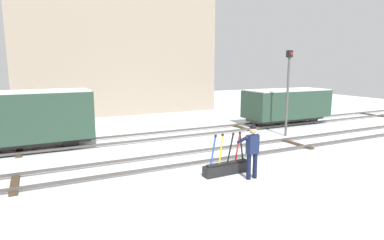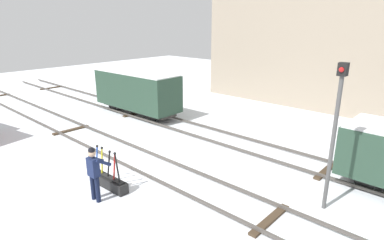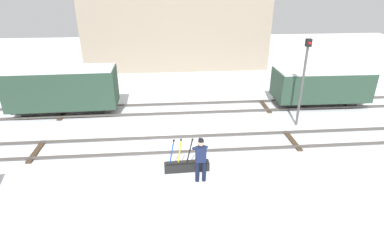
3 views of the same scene
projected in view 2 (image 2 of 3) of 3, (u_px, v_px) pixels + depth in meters
The scene contains 8 objects.
ground_plane at pixel (141, 163), 12.98m from camera, with size 60.00×60.00×0.00m, color silver.
track_main_line at pixel (141, 160), 12.94m from camera, with size 44.00×1.94×0.18m.
track_siding_near at pixel (209, 134), 15.99m from camera, with size 44.00×1.94×0.18m.
switch_lever_frame at pixel (108, 180), 11.02m from camera, with size 1.81×0.43×1.45m.
rail_worker at pixel (94, 170), 9.96m from camera, with size 0.55×0.65×1.84m.
signal_post at pixel (335, 125), 9.04m from camera, with size 0.24×0.32×4.47m.
apartment_building at pixel (326, 4), 20.99m from camera, with size 15.28×5.67×13.21m.
freight_car_far_end at pixel (137, 91), 19.26m from camera, with size 5.87×2.06×2.64m.
Camera 2 is at (9.54, -7.35, 5.53)m, focal length 29.70 mm.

